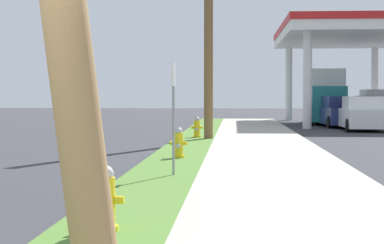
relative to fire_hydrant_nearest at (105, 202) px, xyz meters
name	(u,v)px	position (x,y,z in m)	size (l,w,h in m)	color
fire_hydrant_nearest	(105,202)	(0.00, 0.00, 0.00)	(0.42, 0.38, 0.74)	yellow
fire_hydrant_second	(179,144)	(0.09, 8.85, 0.00)	(0.42, 0.38, 0.74)	yellow
fire_hydrant_third	(197,128)	(0.09, 16.80, 0.00)	(0.42, 0.37, 0.74)	yellow
utility_pole_midground	(209,9)	(0.53, 16.21, 4.19)	(0.48, 1.38, 8.86)	brown
street_sign_post	(173,95)	(0.28, 5.34, 1.19)	(0.05, 0.36, 2.12)	gray
car_navy_by_near_pump	(340,113)	(6.86, 27.61, 0.28)	(2.18, 4.60, 1.57)	navy
car_white_by_far_pump	(362,115)	(7.33, 24.11, 0.28)	(1.99, 4.52, 1.57)	white
truck_silver_at_forecourt	(375,107)	(10.04, 34.50, 0.47)	(2.34, 5.48, 1.97)	#BCBCC1
truck_teal_on_apron	(326,98)	(6.70, 31.60, 1.04)	(2.57, 6.53, 3.11)	#197075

